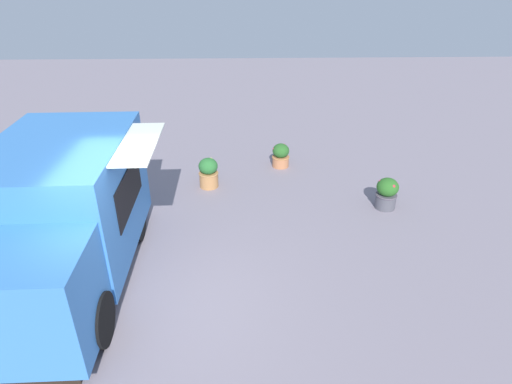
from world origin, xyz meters
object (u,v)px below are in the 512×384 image
Objects in this scene: food_truck at (59,223)px; planter_flowering_far at (281,155)px; planter_flowering_near at (387,193)px; planter_flowering_side at (208,173)px.

food_truck is 7.11× the size of planter_flowering_far.
food_truck is 6.80m from planter_flowering_near.
food_truck is 6.13× the size of planter_flowering_side.
planter_flowering_side is (1.15, -1.89, 0.06)m from planter_flowering_far.
planter_flowering_far is (-2.33, -2.22, -0.05)m from planter_flowering_near.
planter_flowering_side reaches higher than planter_flowering_near.
planter_flowering_side reaches higher than planter_flowering_far.
planter_flowering_side is at bearing 146.42° from food_truck.
planter_flowering_far is at bearing 121.29° from planter_flowering_side.
planter_flowering_side is (-3.41, 2.26, -0.73)m from food_truck.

